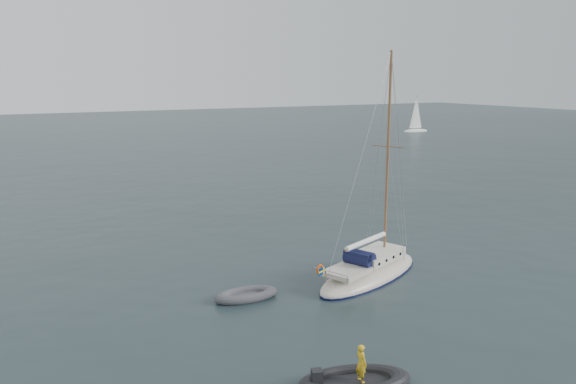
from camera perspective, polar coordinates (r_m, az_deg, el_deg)
ground at (r=30.47m, az=1.70°, el=-7.89°), size 300.00×300.00×0.00m
sailboat at (r=29.35m, az=8.34°, el=-6.90°), size 8.44×2.53×12.01m
dinghy at (r=26.65m, az=-4.28°, el=-10.40°), size 3.05×1.38×0.44m
rib at (r=19.85m, az=6.78°, el=-18.49°), size 3.88×1.76×1.53m
distant_yacht_b at (r=109.61m, az=12.87°, el=7.63°), size 5.52×2.95×7.32m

